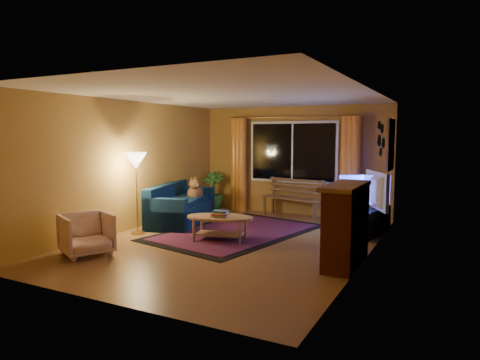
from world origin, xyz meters
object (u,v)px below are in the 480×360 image
at_px(coffee_table, 220,228).
at_px(bench, 293,208).
at_px(sofa, 182,204).
at_px(armchair, 86,232).
at_px(tv_console, 369,221).
at_px(floor_lamp, 137,193).

bearing_deg(coffee_table, bench, 81.36).
bearing_deg(sofa, armchair, -102.35).
xyz_separation_m(bench, tv_console, (1.84, -0.95, 0.03)).
relative_size(bench, tv_console, 1.21).
height_order(floor_lamp, coffee_table, floor_lamp).
bearing_deg(floor_lamp, tv_console, 25.96).
bearing_deg(armchair, sofa, 28.12).
bearing_deg(floor_lamp, coffee_table, 8.50).
relative_size(armchair, floor_lamp, 0.47).
height_order(bench, floor_lamp, floor_lamp).
bearing_deg(tv_console, armchair, -126.46).
distance_m(sofa, coffee_table, 1.78).
xyz_separation_m(bench, floor_lamp, (-2.03, -2.83, 0.54)).
relative_size(sofa, armchair, 2.80).
xyz_separation_m(armchair, floor_lamp, (-0.26, 1.48, 0.40)).
distance_m(sofa, armchair, 2.69).
bearing_deg(sofa, tv_console, -4.40).
relative_size(sofa, tv_console, 1.68).
bearing_deg(armchair, bench, 3.49).
bearing_deg(armchair, tv_console, -21.25).
bearing_deg(armchair, coffee_table, -12.84).
bearing_deg(tv_console, floor_lamp, -143.44).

